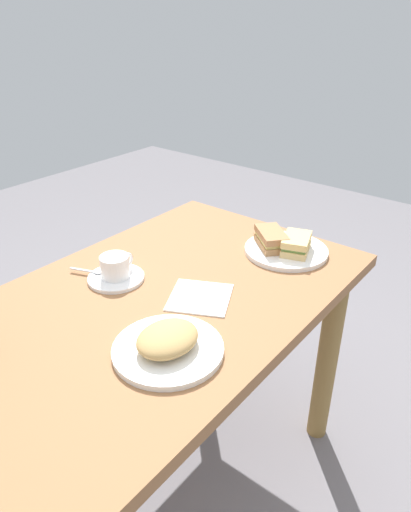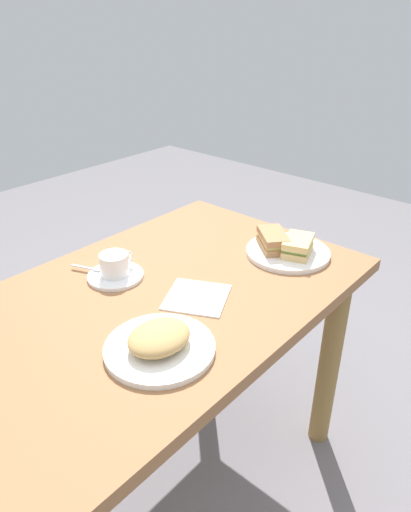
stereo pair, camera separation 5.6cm
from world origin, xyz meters
The scene contains 11 objects.
ground_plane centered at (0.00, 0.00, 0.00)m, with size 6.00×6.00×0.00m, color slate.
dining_table centered at (0.00, 0.00, 0.59)m, with size 1.14×0.72×0.72m.
sandwich_plate centered at (-0.42, 0.14, 0.73)m, with size 0.25×0.25×0.01m, color white.
sandwich_front centered at (-0.42, 0.17, 0.76)m, with size 0.13×0.11×0.05m.
sandwich_back centered at (-0.40, 0.09, 0.76)m, with size 0.13×0.14×0.05m.
coffee_saucer centered at (0.01, -0.14, 0.73)m, with size 0.15×0.15×0.01m, color white.
coffee_cup centered at (0.00, -0.14, 0.77)m, with size 0.10×0.08×0.06m.
spoon centered at (0.03, -0.21, 0.74)m, with size 0.05×0.10×0.01m.
side_plate centered at (0.14, 0.17, 0.73)m, with size 0.24×0.24×0.01m, color white.
side_food_pile centered at (0.14, 0.17, 0.76)m, with size 0.14×0.12×0.04m, color tan.
napkin centered at (-0.06, 0.09, 0.73)m, with size 0.15×0.15×0.00m, color white.
Camera 2 is at (0.67, 0.76, 1.37)m, focal length 32.76 mm.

